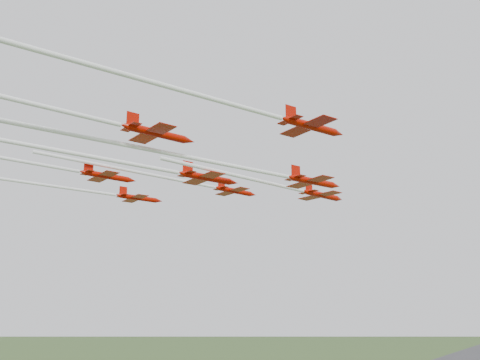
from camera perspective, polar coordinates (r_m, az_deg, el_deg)
The scene contains 7 objects.
jet_lead at distance 103.46m, azimuth 5.57°, elevation -0.89°, with size 18.29×42.83×2.83m.
jet_row2_left at distance 108.08m, azimuth -5.00°, elevation -0.32°, with size 20.32×45.77×2.62m.
jet_row2_right at distance 84.93m, azimuth -0.21°, elevation 1.42°, with size 30.31×57.81×2.85m.
jet_row3_left at distance 108.18m, azimuth -16.85°, elevation -0.99°, with size 24.40×47.11×2.44m.
jet_row3_mid at distance 86.14m, azimuth -11.49°, elevation 1.69°, with size 27.30×54.49×2.86m.
jet_row3_right at distance 61.79m, azimuth -5.57°, elevation 9.33°, with size 31.79×62.54×2.60m.
jet_row4_right at distance 71.01m, azimuth -19.43°, elevation 7.22°, with size 26.09×55.73×2.75m.
Camera 1 is at (50.90, -77.83, 23.89)m, focal length 40.00 mm.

